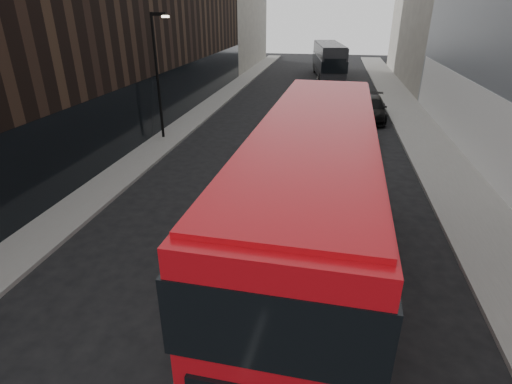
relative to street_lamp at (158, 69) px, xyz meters
The scene contains 10 objects.
sidewalk_right 17.69m from the street_lamp, 24.00° to the left, with size 3.00×80.00×0.15m, color slate.
sidewalk_left 8.12m from the street_lamp, 88.20° to the left, with size 2.00×80.00×0.15m, color slate.
building_left_mid 12.76m from the street_lamp, 105.29° to the left, with size 5.00×24.00×14.00m, color black.
building_left_far 34.24m from the street_lamp, 95.51° to the left, with size 5.00×20.00×13.00m, color slate.
street_lamp is the anchor object (origin of this frame).
red_bus 15.95m from the street_lamp, 52.89° to the right, with size 3.32×12.26×4.90m.
grey_bus 27.88m from the street_lamp, 70.41° to the left, with size 4.18×11.75×3.73m.
car_a 11.16m from the street_lamp, 19.20° to the right, with size 1.45×3.61×1.23m, color black.
car_b 12.23m from the street_lamp, ahead, with size 1.56×4.47×1.47m, color #92959A.
car_c 15.04m from the street_lamp, 29.67° to the left, with size 2.20×5.40×1.57m, color black.
Camera 1 is at (1.61, -4.28, 7.36)m, focal length 28.00 mm.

